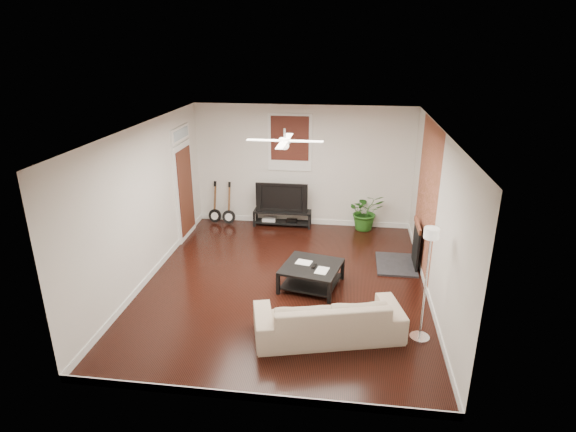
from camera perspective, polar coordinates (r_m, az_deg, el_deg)
name	(u,v)px	position (r m, az deg, el deg)	size (l,w,h in m)	color
room	(285,210)	(8.03, -0.38, 0.68)	(5.01, 6.01, 2.81)	black
brick_accent	(426,198)	(9.02, 16.40, 2.08)	(0.02, 2.20, 2.80)	brown
fireplace	(406,244)	(9.31, 14.08, -3.32)	(0.80, 1.10, 0.92)	black
window_back	(290,143)	(10.76, 0.23, 8.87)	(1.00, 0.06, 1.30)	#360F0E
door_left	(184,182)	(10.42, -12.45, 4.02)	(0.08, 1.00, 2.50)	white
tv_stand	(282,218)	(11.09, -0.69, -0.26)	(1.34, 0.36, 0.38)	black
tv	(282,196)	(10.93, -0.69, 2.40)	(1.20, 0.16, 0.69)	black
coffee_table	(311,276)	(8.43, 2.84, -7.25)	(0.97, 0.97, 0.41)	black
sofa	(328,317)	(7.09, 4.90, -12.07)	(2.16, 0.85, 0.63)	#BDA88D
floor_lamp	(425,285)	(6.99, 16.32, -8.06)	(0.29, 0.29, 1.77)	silver
potted_plant	(366,211)	(10.95, 9.39, 0.58)	(0.79, 0.69, 0.88)	#245D1A
guitar_left	(214,203)	(11.29, -8.93, 1.58)	(0.31, 0.22, 1.01)	black
guitar_right	(228,204)	(11.17, -7.24, 1.45)	(0.31, 0.22, 1.01)	black
ceiling_fan	(285,141)	(7.70, -0.40, 9.10)	(1.24, 1.24, 0.32)	white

